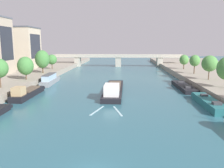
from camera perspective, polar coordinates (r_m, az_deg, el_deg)
name	(u,v)px	position (r m, az deg, el deg)	size (l,w,h in m)	color
barge_midriver	(114,89)	(54.06, 0.39, -1.32)	(4.44, 23.84, 3.30)	black
wake_behind_barge	(107,111)	(40.30, -1.17, -6.71)	(5.60, 5.91, 0.03)	#A0CCD6
moored_boat_left_upstream	(27,93)	(53.81, -20.50, -2.05)	(2.88, 13.78, 3.00)	black
moored_boat_left_near	(50,80)	(69.18, -15.32, 1.07)	(3.09, 13.85, 2.94)	gray
moored_boat_right_near	(209,102)	(46.92, 23.07, -4.26)	(2.87, 13.98, 2.42)	#23666B
moored_boat_right_upstream	(184,87)	(62.57, 17.57, -0.61)	(3.41, 15.88, 2.12)	black
tree_left_second	(25,66)	(66.88, -20.89, 4.27)	(4.32, 4.32, 6.30)	brown
tree_left_third	(42,59)	(80.17, -17.10, 5.97)	(4.74, 4.74, 7.61)	brown
tree_left_end_of_row	(52,60)	(91.62, -14.87, 5.96)	(3.83, 3.83, 5.64)	brown
tree_right_far	(210,64)	(67.32, 23.30, 4.73)	(4.22, 4.22, 6.66)	brown
tree_right_midway	(195,61)	(79.46, 20.06, 5.52)	(3.39, 3.39, 6.16)	brown
tree_right_nearest	(184,60)	(92.63, 17.65, 5.82)	(3.48, 3.48, 5.56)	brown
building_left_far_end	(19,48)	(100.25, -22.34, 8.45)	(14.39, 13.10, 16.34)	beige
bridge_far	(118,59)	(116.67, 1.59, 6.36)	(65.97, 4.40, 6.20)	#ADA899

